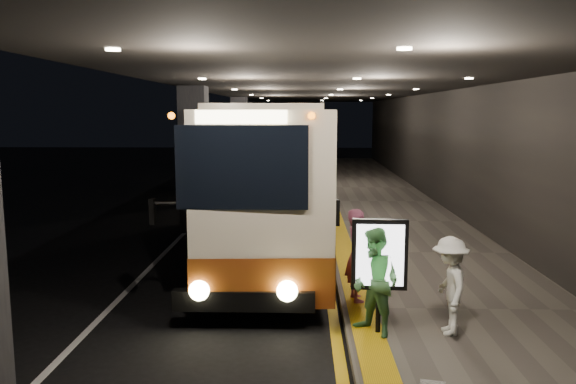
{
  "coord_description": "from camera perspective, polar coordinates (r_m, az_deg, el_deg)",
  "views": [
    {
      "loc": [
        1.81,
        -12.87,
        3.63
      ],
      "look_at": [
        1.43,
        0.66,
        1.7
      ],
      "focal_mm": 35.0,
      "sensor_mm": 36.0,
      "label": 1
    }
  ],
  "objects": [
    {
      "name": "ground",
      "position": [
        13.5,
        -6.21,
        -7.54
      ],
      "size": [
        90.0,
        90.0,
        0.0
      ],
      "primitive_type": "plane",
      "color": "black"
    },
    {
      "name": "lane_line_white",
      "position": [
        18.59,
        -9.63,
        -3.25
      ],
      "size": [
        0.12,
        50.0,
        0.01
      ],
      "primitive_type": "cube",
      "color": "silver",
      "rests_on": "ground"
    },
    {
      "name": "kerb_stripe_yellow",
      "position": [
        18.25,
        3.28,
        -3.36
      ],
      "size": [
        0.18,
        50.0,
        0.01
      ],
      "primitive_type": "cube",
      "color": "gold",
      "rests_on": "ground"
    },
    {
      "name": "sidewalk",
      "position": [
        18.46,
        10.76,
        -3.13
      ],
      "size": [
        4.5,
        50.0,
        0.15
      ],
      "primitive_type": "cube",
      "color": "#514C44",
      "rests_on": "ground"
    },
    {
      "name": "tactile_strip",
      "position": [
        18.24,
        4.86,
        -2.9
      ],
      "size": [
        0.5,
        50.0,
        0.01
      ],
      "primitive_type": "cube",
      "color": "gold",
      "rests_on": "sidewalk"
    },
    {
      "name": "terminal_wall",
      "position": [
        18.62,
        17.89,
        5.79
      ],
      "size": [
        0.1,
        50.0,
        6.0
      ],
      "primitive_type": "cube",
      "color": "black",
      "rests_on": "ground"
    },
    {
      "name": "support_columns",
      "position": [
        17.25,
        -9.47,
        3.25
      ],
      "size": [
        0.8,
        24.8,
        4.4
      ],
      "color": "black",
      "rests_on": "ground"
    },
    {
      "name": "canopy",
      "position": [
        17.91,
        3.89,
        11.2
      ],
      "size": [
        9.0,
        50.0,
        0.4
      ],
      "primitive_type": "cube",
      "color": "black",
      "rests_on": "support_columns"
    },
    {
      "name": "coach_main",
      "position": [
        14.83,
        -2.22,
        0.87
      ],
      "size": [
        3.05,
        11.88,
        3.67
      ],
      "rotation": [
        0.0,
        0.0,
        0.05
      ],
      "color": "beige",
      "rests_on": "ground"
    },
    {
      "name": "coach_second",
      "position": [
        31.31,
        -0.33,
        4.71
      ],
      "size": [
        3.1,
        11.85,
        3.69
      ],
      "rotation": [
        0.0,
        0.0,
        -0.06
      ],
      "color": "beige",
      "rests_on": "ground"
    },
    {
      "name": "passenger_boarding",
      "position": [
        10.49,
        7.02,
        -6.38
      ],
      "size": [
        0.52,
        0.7,
        1.73
      ],
      "primitive_type": "imported",
      "rotation": [
        0.0,
        0.0,
        1.75
      ],
      "color": "#B05279",
      "rests_on": "sidewalk"
    },
    {
      "name": "passenger_waiting_green",
      "position": [
        8.96,
        8.91,
        -8.97
      ],
      "size": [
        0.95,
        0.97,
        1.73
      ],
      "primitive_type": "imported",
      "rotation": [
        0.0,
        0.0,
        -0.84
      ],
      "color": "#457C46",
      "rests_on": "sidewalk"
    },
    {
      "name": "passenger_waiting_white",
      "position": [
        9.29,
        16.1,
        -9.12
      ],
      "size": [
        0.51,
        1.03,
        1.56
      ],
      "primitive_type": "imported",
      "rotation": [
        0.0,
        0.0,
        -1.62
      ],
      "color": "white",
      "rests_on": "sidewalk"
    },
    {
      "name": "info_sign",
      "position": [
        8.93,
        9.28,
        -6.51
      ],
      "size": [
        0.87,
        0.15,
        1.84
      ],
      "rotation": [
        0.0,
        0.0,
        -0.04
      ],
      "color": "black",
      "rests_on": "sidewalk"
    },
    {
      "name": "stanchion_post",
      "position": [
        11.03,
        7.1,
        -7.57
      ],
      "size": [
        0.05,
        0.05,
        1.02
      ],
      "primitive_type": "cylinder",
      "color": "black",
      "rests_on": "sidewalk"
    }
  ]
}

